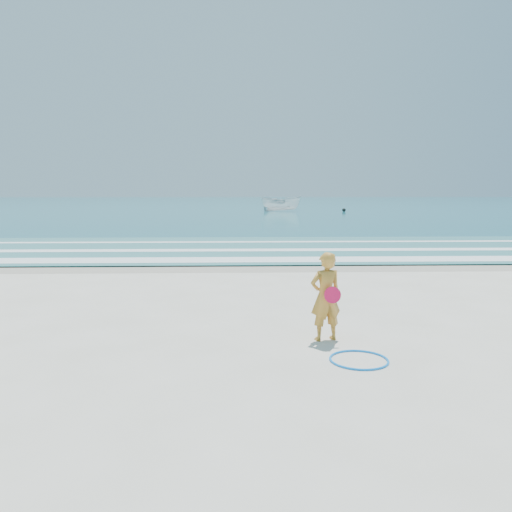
{
  "coord_description": "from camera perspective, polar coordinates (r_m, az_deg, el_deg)",
  "views": [
    {
      "loc": [
        -0.55,
        -7.1,
        2.44
      ],
      "look_at": [
        -0.19,
        4.0,
        1.0
      ],
      "focal_mm": 35.0,
      "sensor_mm": 36.0,
      "label": 1
    }
  ],
  "objects": [
    {
      "name": "ground",
      "position": [
        7.53,
        2.47,
        -11.54
      ],
      "size": [
        400.0,
        400.0,
        0.0
      ],
      "primitive_type": "plane",
      "color": "silver",
      "rests_on": "ground"
    },
    {
      "name": "wet_sand",
      "position": [
        16.29,
        0.08,
        -1.21
      ],
      "size": [
        400.0,
        2.4,
        0.0
      ],
      "primitive_type": "cube",
      "color": "#B2A893",
      "rests_on": "ground"
    },
    {
      "name": "ocean",
      "position": [
        112.13,
        -1.61,
        6.17
      ],
      "size": [
        400.0,
        190.0,
        0.04
      ],
      "primitive_type": "cube",
      "color": "#19727F",
      "rests_on": "ground"
    },
    {
      "name": "shallow",
      "position": [
        21.24,
        -0.38,
        0.92
      ],
      "size": [
        400.0,
        10.0,
        0.01
      ],
      "primitive_type": "cube",
      "color": "#59B7AD",
      "rests_on": "ocean"
    },
    {
      "name": "foam_near",
      "position": [
        17.57,
        -0.06,
        -0.41
      ],
      "size": [
        400.0,
        1.4,
        0.01
      ],
      "primitive_type": "cube",
      "color": "white",
      "rests_on": "shallow"
    },
    {
      "name": "foam_mid",
      "position": [
        20.45,
        -0.32,
        0.69
      ],
      "size": [
        400.0,
        0.9,
        0.01
      ],
      "primitive_type": "cube",
      "color": "white",
      "rests_on": "shallow"
    },
    {
      "name": "foam_far",
      "position": [
        23.73,
        -0.54,
        1.62
      ],
      "size": [
        400.0,
        0.6,
        0.01
      ],
      "primitive_type": "cube",
      "color": "white",
      "rests_on": "shallow"
    },
    {
      "name": "hoop",
      "position": [
        7.55,
        11.68,
        -11.53
      ],
      "size": [
        0.96,
        0.96,
        0.03
      ],
      "primitive_type": "torus",
      "rotation": [
        0.0,
        0.0,
        0.13
      ],
      "color": "#0D83F0",
      "rests_on": "ground"
    },
    {
      "name": "boat",
      "position": [
        60.41,
        2.91,
        6.01
      ],
      "size": [
        4.86,
        1.84,
        1.87
      ],
      "primitive_type": "imported",
      "rotation": [
        0.0,
        0.0,
        1.57
      ],
      "color": "white",
      "rests_on": "ocean"
    },
    {
      "name": "buoy",
      "position": [
        59.83,
        10.02,
        5.2
      ],
      "size": [
        0.43,
        0.43,
        0.43
      ],
      "primitive_type": "sphere",
      "color": "black",
      "rests_on": "ocean"
    },
    {
      "name": "woman",
      "position": [
        8.27,
        7.96,
        -4.6
      ],
      "size": [
        0.61,
        0.49,
        1.47
      ],
      "color": "#C3832D",
      "rests_on": "ground"
    }
  ]
}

